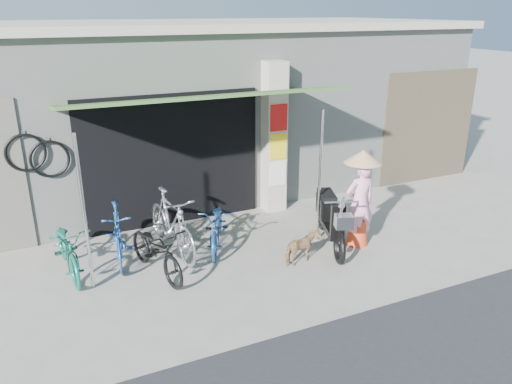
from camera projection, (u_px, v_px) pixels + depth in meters
name	position (u px, v px, depth m)	size (l,w,h in m)	color
ground	(293.00, 268.00, 8.02)	(80.00, 80.00, 0.00)	#A49E94
bicycle_shop	(191.00, 103.00, 11.72)	(12.30, 5.30, 3.66)	#A9AFA7
shop_pillar	(274.00, 138.00, 9.92)	(0.42, 0.44, 3.00)	beige
awning	(201.00, 100.00, 8.18)	(4.60, 1.88, 2.72)	#385C29
neighbour_right	(428.00, 127.00, 11.74)	(2.60, 0.06, 2.60)	brown
bike_teal	(68.00, 248.00, 7.72)	(0.58, 1.65, 0.87)	#186E5A
bike_blue	(118.00, 234.00, 8.10)	(0.44, 1.57, 0.94)	#22539C
bike_black	(156.00, 250.00, 7.68)	(0.56, 1.59, 0.84)	black
bike_silver	(172.00, 223.00, 8.32)	(0.52, 1.84, 1.11)	silver
bike_navy	(217.00, 226.00, 8.58)	(0.54, 1.56, 0.82)	navy
street_dog	(302.00, 248.00, 8.08)	(0.29, 0.64, 0.54)	tan
moped	(330.00, 218.00, 8.68)	(0.84, 1.84, 1.08)	black
nun	(360.00, 199.00, 8.56)	(0.64, 0.64, 1.72)	#FFABCD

